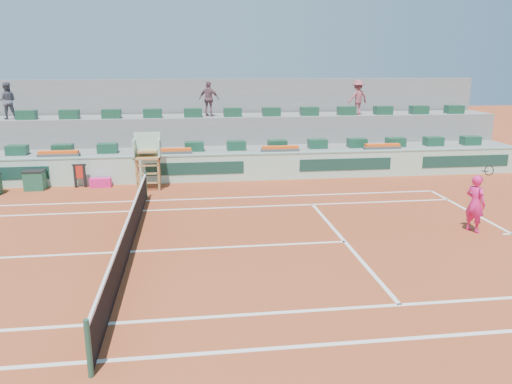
{
  "coord_description": "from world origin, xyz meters",
  "views": [
    {
      "loc": [
        1.86,
        -13.81,
        5.3
      ],
      "look_at": [
        4.0,
        2.5,
        1.0
      ],
      "focal_mm": 35.0,
      "sensor_mm": 36.0,
      "label": 1
    }
  ],
  "objects_px": {
    "player_bag": "(101,183)",
    "umpire_chair": "(147,153)",
    "drink_cooler_a": "(35,180)",
    "tennis_player": "(475,203)"
  },
  "relations": [
    {
      "from": "tennis_player",
      "to": "drink_cooler_a",
      "type": "bearing_deg",
      "value": 154.29
    },
    {
      "from": "drink_cooler_a",
      "to": "umpire_chair",
      "type": "bearing_deg",
      "value": -5.07
    },
    {
      "from": "player_bag",
      "to": "tennis_player",
      "type": "distance_m",
      "value": 15.0
    },
    {
      "from": "player_bag",
      "to": "umpire_chair",
      "type": "xyz_separation_m",
      "value": [
        2.12,
        -0.54,
        1.34
      ]
    },
    {
      "from": "umpire_chair",
      "to": "tennis_player",
      "type": "bearing_deg",
      "value": -33.29
    },
    {
      "from": "umpire_chair",
      "to": "tennis_player",
      "type": "relative_size",
      "value": 1.05
    },
    {
      "from": "player_bag",
      "to": "umpire_chair",
      "type": "distance_m",
      "value": 2.57
    },
    {
      "from": "drink_cooler_a",
      "to": "tennis_player",
      "type": "bearing_deg",
      "value": -25.71
    },
    {
      "from": "player_bag",
      "to": "tennis_player",
      "type": "relative_size",
      "value": 0.39
    },
    {
      "from": "player_bag",
      "to": "drink_cooler_a",
      "type": "bearing_deg",
      "value": -177.62
    }
  ]
}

